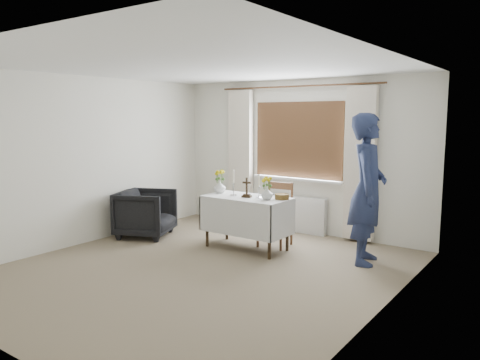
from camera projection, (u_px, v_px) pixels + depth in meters
name	position (u px, v px, depth m)	size (l,w,h in m)	color
ground	(201.00, 270.00, 5.85)	(5.00, 5.00, 0.00)	gray
altar_table	(247.00, 223.00, 6.74)	(1.24, 0.64, 0.76)	silver
wooden_chair	(275.00, 215.00, 6.87)	(0.43, 0.43, 0.94)	brown
armchair	(146.00, 213.00, 7.44)	(0.80, 0.82, 0.75)	black
person	(368.00, 189.00, 6.02)	(0.71, 0.47, 1.95)	navy
radiator	(295.00, 214.00, 7.76)	(1.10, 0.10, 0.60)	silver
wooden_cross	(247.00, 187.00, 6.64)	(0.13, 0.09, 0.28)	black
candlestick_left	(234.00, 183.00, 6.75)	(0.11, 0.11, 0.38)	silver
candlestick_right	(259.00, 186.00, 6.58)	(0.10, 0.10, 0.33)	silver
flower_vase_left	(220.00, 187.00, 7.01)	(0.18, 0.18, 0.19)	silver
flower_vase_right	(267.00, 193.00, 6.47)	(0.16, 0.16, 0.17)	silver
wicker_basket	(282.00, 197.00, 6.49)	(0.20, 0.20, 0.08)	brown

